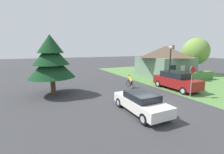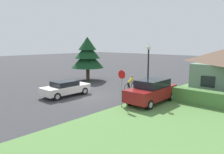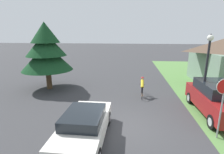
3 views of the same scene
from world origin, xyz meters
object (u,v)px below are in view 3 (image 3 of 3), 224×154
(sedan_left_lane, at_px, (85,125))
(conifer_tall_near, at_px, (46,50))
(cyclist, at_px, (142,88))
(street_lamp, at_px, (207,61))
(stop_sign, at_px, (223,97))
(parked_suv_right, at_px, (217,99))

(sedan_left_lane, xyz_separation_m, conifer_tall_near, (-4.97, 7.02, 2.58))
(sedan_left_lane, xyz_separation_m, cyclist, (2.86, 5.83, -0.02))
(cyclist, bearing_deg, conifer_tall_near, 84.28)
(cyclist, bearing_deg, sedan_left_lane, 156.79)
(street_lamp, bearing_deg, stop_sign, -97.27)
(sedan_left_lane, bearing_deg, stop_sign, -82.18)
(parked_suv_right, height_order, street_lamp, street_lamp)
(parked_suv_right, relative_size, stop_sign, 1.74)
(parked_suv_right, height_order, stop_sign, stop_sign)
(parked_suv_right, bearing_deg, stop_sign, 157.67)
(cyclist, height_order, conifer_tall_near, conifer_tall_near)
(conifer_tall_near, bearing_deg, cyclist, -8.63)
(cyclist, height_order, stop_sign, stop_sign)
(conifer_tall_near, bearing_deg, stop_sign, -29.71)
(parked_suv_right, xyz_separation_m, street_lamp, (-0.63, 0.41, 2.11))
(cyclist, distance_m, stop_sign, 6.06)
(sedan_left_lane, xyz_separation_m, parked_suv_right, (6.97, 3.30, 0.25))
(conifer_tall_near, bearing_deg, street_lamp, -16.35)
(cyclist, xyz_separation_m, conifer_tall_near, (-7.83, 1.19, 2.59))
(sedan_left_lane, relative_size, cyclist, 2.47)
(sedan_left_lane, distance_m, street_lamp, 7.71)
(stop_sign, relative_size, street_lamp, 0.61)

